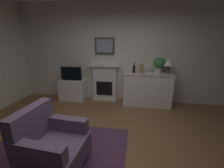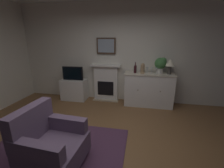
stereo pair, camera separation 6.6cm
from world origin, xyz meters
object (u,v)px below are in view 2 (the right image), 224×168
wine_glass_left (147,69)px  potted_plant_small (161,64)px  fireplace_unit (106,83)px  armchair (50,143)px  tv_cabinet (74,89)px  table_lamp (170,64)px  tv_set (73,73)px  wine_glass_center (152,69)px  vase_decorative (143,68)px  wine_glass_right (156,69)px  sideboard_cabinet (148,90)px  wine_bottle (135,69)px  framed_picture (106,46)px

wine_glass_left → potted_plant_small: size_ratio=0.38×
fireplace_unit → armchair: fireplace_unit is taller
tv_cabinet → table_lamp: bearing=-0.3°
wine_glass_left → tv_set: wine_glass_left is taller
wine_glass_center → tv_set: wine_glass_center is taller
table_lamp → vase_decorative: 0.71m
wine_glass_left → armchair: wine_glass_left is taller
fireplace_unit → potted_plant_small: 1.65m
table_lamp → wine_glass_right: table_lamp is taller
vase_decorative → tv_cabinet: vase_decorative is taller
fireplace_unit → potted_plant_small: size_ratio=2.56×
wine_glass_center → armchair: wine_glass_center is taller
sideboard_cabinet → wine_glass_left: 0.59m
table_lamp → tv_cabinet: 2.86m
wine_bottle → potted_plant_small: potted_plant_small is taller
wine_glass_left → potted_plant_small: potted_plant_small is taller
sideboard_cabinet → wine_glass_right: bearing=-11.4°
framed_picture → potted_plant_small: framed_picture is taller
framed_picture → wine_glass_left: bearing=-8.9°
wine_glass_right → potted_plant_small: (0.11, 0.08, 0.13)m
wine_bottle → tv_set: (-1.84, -0.01, -0.20)m
wine_bottle → tv_set: 1.85m
fireplace_unit → potted_plant_small: (1.52, -0.13, 0.63)m
vase_decorative → sideboard_cabinet: bearing=14.4°
table_lamp → wine_glass_right: 0.38m
wine_bottle → wine_glass_left: bearing=6.7°
sideboard_cabinet → wine_glass_center: wine_glass_center is taller
wine_glass_left → wine_glass_center: size_ratio=1.00×
tv_cabinet → tv_set: bearing=-90.0°
framed_picture → table_lamp: bearing=-7.3°
wine_bottle → tv_cabinet: (-1.84, 0.02, -0.72)m
wine_glass_center → sideboard_cabinet: bearing=-147.8°
fireplace_unit → tv_cabinet: (-0.97, -0.16, -0.23)m
wine_bottle → tv_cabinet: 1.97m
wine_glass_center → tv_set: 2.28m
wine_glass_left → wine_glass_center: same height
wine_glass_center → tv_cabinet: bearing=-179.7°
wine_bottle → wine_glass_right: 0.55m
sideboard_cabinet → wine_bottle: bearing=-179.8°
wine_glass_left → tv_set: size_ratio=0.27×
table_lamp → tv_set: 2.75m
potted_plant_small → wine_glass_left: bearing=-178.5°
sideboard_cabinet → tv_cabinet: sideboard_cabinet is taller
wine_bottle → armchair: (-1.08, -2.46, -0.65)m
fireplace_unit → framed_picture: bearing=90.0°
wine_glass_right → tv_set: wine_glass_right is taller
sideboard_cabinet → wine_glass_right: 0.60m
framed_picture → sideboard_cabinet: 1.72m
fireplace_unit → wine_glass_center: 1.40m
sideboard_cabinet → vase_decorative: 0.63m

